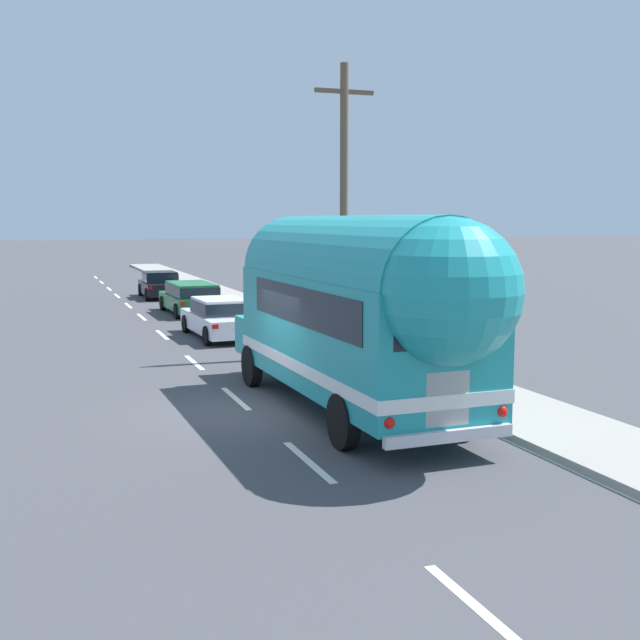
% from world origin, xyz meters
% --- Properties ---
extents(ground_plane, '(300.00, 300.00, 0.00)m').
position_xyz_m(ground_plane, '(0.00, 0.00, 0.00)').
color(ground_plane, '#424247').
extents(lane_markings, '(4.01, 80.00, 0.01)m').
position_xyz_m(lane_markings, '(2.73, 12.63, 0.00)').
color(lane_markings, silver).
rests_on(lane_markings, ground).
extents(sidewalk_slab, '(2.50, 90.00, 0.15)m').
position_xyz_m(sidewalk_slab, '(5.13, 10.00, 0.07)').
color(sidewalk_slab, gray).
rests_on(sidewalk_slab, ground).
extents(utility_pole, '(1.80, 0.24, 8.50)m').
position_xyz_m(utility_pole, '(4.44, 5.79, 4.42)').
color(utility_pole, brown).
rests_on(utility_pole, ground).
extents(painted_bus, '(2.72, 10.31, 4.12)m').
position_xyz_m(painted_bus, '(1.96, -1.30, 2.31)').
color(painted_bus, teal).
rests_on(painted_bus, ground).
extents(car_lead, '(2.00, 4.67, 1.37)m').
position_xyz_m(car_lead, '(1.79, 10.60, 0.74)').
color(car_lead, white).
rests_on(car_lead, ground).
extents(car_second, '(2.02, 4.82, 1.37)m').
position_xyz_m(car_second, '(2.14, 17.72, 0.79)').
color(car_second, '#196633').
rests_on(car_second, ground).
extents(car_third, '(1.94, 4.41, 1.37)m').
position_xyz_m(car_third, '(2.01, 25.42, 0.73)').
color(car_third, black).
rests_on(car_third, ground).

